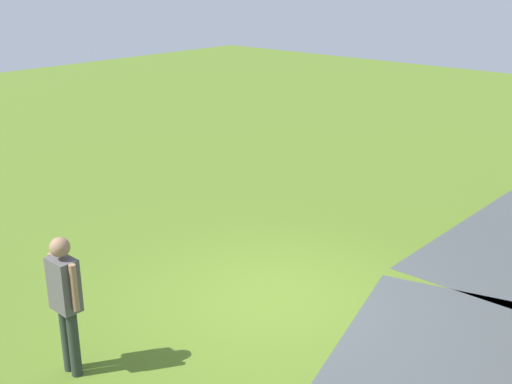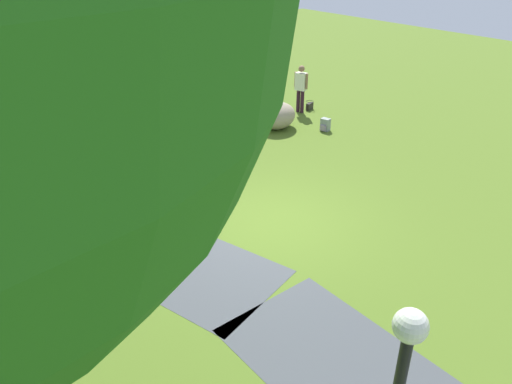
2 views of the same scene
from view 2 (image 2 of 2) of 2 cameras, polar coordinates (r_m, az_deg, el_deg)
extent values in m
plane|color=#4E6920|center=(10.87, 1.44, -3.41)|extent=(48.00, 48.00, 0.00)
cube|color=#424649|center=(11.01, -16.52, -4.23)|extent=(8.29, 4.24, 0.01)
sphere|color=white|center=(4.04, 17.43, -14.54)|extent=(0.28, 0.28, 0.28)
ellipsoid|color=gray|center=(15.99, 2.47, 8.80)|extent=(1.32, 1.53, 0.84)
cylinder|color=#2D1525|center=(17.55, 5.36, 10.37)|extent=(0.13, 0.13, 0.79)
cylinder|color=#2D1525|center=(17.62, 4.90, 10.47)|extent=(0.13, 0.13, 0.79)
cube|color=beige|center=(17.39, 5.23, 12.60)|extent=(0.41, 0.33, 0.60)
cylinder|color=#876348|center=(17.28, 5.88, 12.59)|extent=(0.08, 0.08, 0.53)
cylinder|color=#876348|center=(17.48, 4.59, 12.83)|extent=(0.08, 0.08, 0.53)
sphere|color=#876348|center=(17.28, 5.29, 14.00)|extent=(0.22, 0.22, 0.22)
cylinder|color=#29322B|center=(13.24, -4.42, 4.60)|extent=(0.13, 0.13, 0.86)
cylinder|color=#29322B|center=(13.16, -5.00, 4.43)|extent=(0.13, 0.13, 0.86)
cube|color=#534F4F|center=(12.92, -4.84, 7.57)|extent=(0.25, 0.36, 0.64)
cylinder|color=#936C53|center=(13.02, -4.03, 7.93)|extent=(0.08, 0.08, 0.57)
cylinder|color=#936C53|center=(12.80, -5.67, 7.50)|extent=(0.08, 0.08, 0.57)
sphere|color=#936C53|center=(12.77, -4.92, 9.54)|extent=(0.23, 0.23, 0.23)
cube|color=#282421|center=(17.96, 6.21, 9.82)|extent=(0.19, 0.34, 0.24)
torus|color=#282421|center=(17.91, 6.24, 10.36)|extent=(0.33, 0.33, 0.02)
cube|color=gray|center=(16.01, 8.02, 7.73)|extent=(0.32, 0.25, 0.40)
cube|color=gray|center=(15.93, 7.75, 7.34)|extent=(0.20, 0.10, 0.18)
cylinder|color=white|center=(16.16, -1.29, 7.48)|extent=(0.22, 0.22, 0.02)
camera|label=1|loc=(13.54, -37.70, 18.03)|focal=44.52mm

